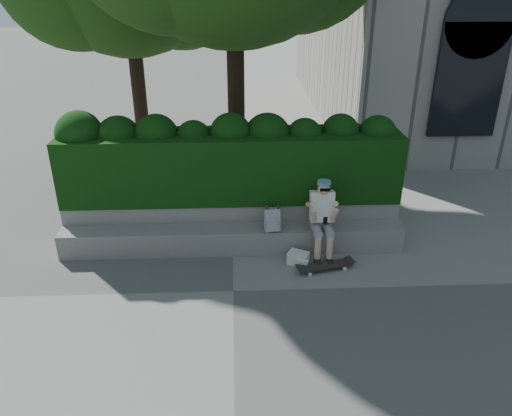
{
  "coord_description": "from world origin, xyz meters",
  "views": [
    {
      "loc": [
        0.06,
        -6.46,
        4.53
      ],
      "look_at": [
        0.4,
        1.0,
        0.95
      ],
      "focal_mm": 35.0,
      "sensor_mm": 36.0,
      "label": 1
    }
  ],
  "objects_px": {
    "person": "(322,215)",
    "backpack_plaid": "(272,220)",
    "backpack_ground": "(298,258)",
    "skateboard": "(325,266)"
  },
  "relations": [
    {
      "from": "skateboard",
      "to": "backpack_ground",
      "type": "height_order",
      "value": "backpack_ground"
    },
    {
      "from": "person",
      "to": "backpack_plaid",
      "type": "distance_m",
      "value": 0.86
    },
    {
      "from": "backpack_plaid",
      "to": "backpack_ground",
      "type": "distance_m",
      "value": 0.79
    },
    {
      "from": "person",
      "to": "backpack_ground",
      "type": "bearing_deg",
      "value": -144.09
    },
    {
      "from": "skateboard",
      "to": "backpack_ground",
      "type": "distance_m",
      "value": 0.48
    },
    {
      "from": "person",
      "to": "backpack_ground",
      "type": "xyz_separation_m",
      "value": [
        -0.42,
        -0.31,
        -0.65
      ]
    },
    {
      "from": "person",
      "to": "backpack_plaid",
      "type": "xyz_separation_m",
      "value": [
        -0.85,
        0.08,
        -0.11
      ]
    },
    {
      "from": "backpack_plaid",
      "to": "backpack_ground",
      "type": "relative_size",
      "value": 1.19
    },
    {
      "from": "skateboard",
      "to": "backpack_plaid",
      "type": "bearing_deg",
      "value": 130.42
    },
    {
      "from": "person",
      "to": "backpack_ground",
      "type": "relative_size",
      "value": 4.18
    }
  ]
}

